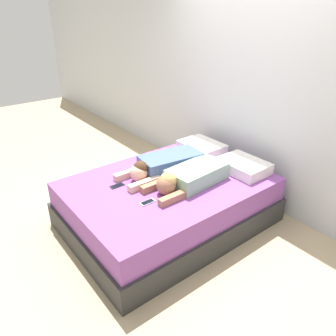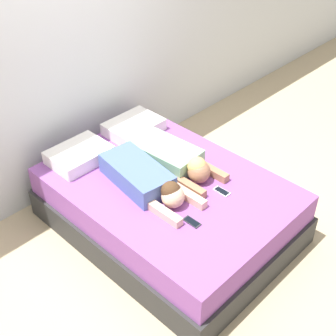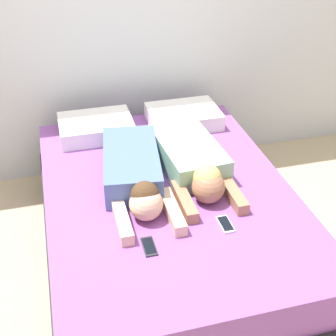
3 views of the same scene
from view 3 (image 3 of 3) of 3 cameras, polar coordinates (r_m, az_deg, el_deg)
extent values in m
plane|color=tan|center=(3.20, 0.00, -10.22)|extent=(12.00, 12.00, 0.00)
cube|color=silver|center=(3.62, -5.15, 18.63)|extent=(12.00, 0.06, 2.60)
cube|color=#2D2D2D|center=(3.11, 0.00, -8.39)|extent=(1.54, 2.11, 0.27)
cube|color=#8C4C9E|center=(2.94, 0.00, -4.54)|extent=(1.48, 2.05, 0.26)
cube|color=white|center=(3.46, -8.77, 4.95)|extent=(0.53, 0.40, 0.12)
cube|color=white|center=(3.57, 1.90, 6.29)|extent=(0.53, 0.40, 0.12)
cube|color=#4C66A5|center=(2.93, -4.49, 0.43)|extent=(0.43, 0.72, 0.18)
sphere|color=beige|center=(2.59, -2.69, -4.40)|extent=(0.19, 0.19, 0.19)
sphere|color=#4C331E|center=(2.58, -2.83, -3.33)|extent=(0.16, 0.16, 0.16)
cube|color=beige|center=(2.59, -5.64, -6.27)|extent=(0.07, 0.37, 0.07)
cube|color=beige|center=(2.63, 0.52, -5.28)|extent=(0.07, 0.37, 0.07)
cube|color=#8CBF99|center=(3.05, 2.46, 1.77)|extent=(0.39, 0.65, 0.17)
sphere|color=#A37051|center=(2.72, 4.94, -2.29)|extent=(0.20, 0.20, 0.20)
sphere|color=#D8B266|center=(2.71, 4.81, -1.24)|extent=(0.17, 0.17, 0.17)
cube|color=#A37051|center=(2.71, 1.99, -4.05)|extent=(0.07, 0.35, 0.07)
cube|color=#A37051|center=(2.79, 7.88, -3.07)|extent=(0.07, 0.35, 0.07)
cube|color=#2D2D33|center=(2.46, -2.33, -9.54)|extent=(0.06, 0.15, 0.01)
cube|color=black|center=(2.45, -2.34, -9.44)|extent=(0.05, 0.12, 0.00)
cube|color=silver|center=(2.61, 7.02, -6.81)|extent=(0.06, 0.15, 0.01)
cube|color=black|center=(2.61, 7.03, -6.72)|extent=(0.05, 0.12, 0.00)
camera|label=1|loc=(3.00, 70.98, 12.11)|focal=35.00mm
camera|label=2|loc=(1.84, -115.05, 15.95)|focal=50.00mm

